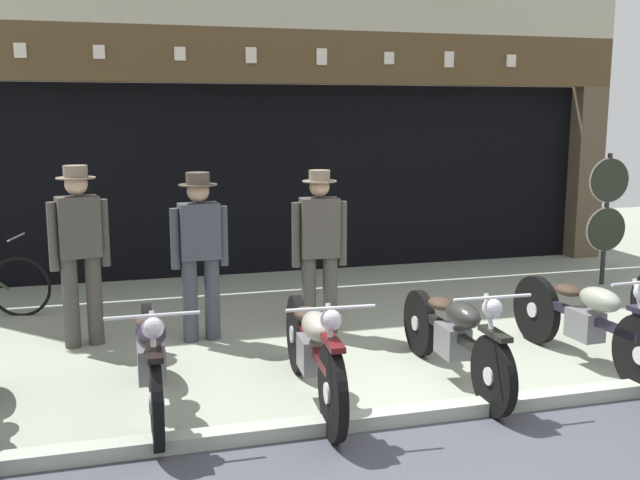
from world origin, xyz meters
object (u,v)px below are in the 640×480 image
motorcycle_center_right (587,320)px  salesman_left (80,247)px  salesman_right (319,245)px  motorcycle_left (151,357)px  advert_board_near (118,155)px  tyre_sign_pole (607,207)px  motorcycle_center (454,335)px  advert_board_far (22,152)px  motorcycle_center_left (313,348)px  shopkeeper_center (200,248)px

motorcycle_center_right → salesman_left: (-4.28, 1.82, 0.54)m
motorcycle_center_right → salesman_right: 2.59m
salesman_right → motorcycle_center_right: bearing=145.4°
motorcycle_left → advert_board_near: advert_board_near is taller
salesman_left → advert_board_near: advert_board_near is taller
motorcycle_left → tyre_sign_pole: size_ratio=1.16×
salesman_right → tyre_sign_pole: size_ratio=0.97×
motorcycle_center → tyre_sign_pole: bearing=-141.0°
motorcycle_left → advert_board_far: advert_board_far is taller
advert_board_near → salesman_right: bearing=-58.4°
motorcycle_center → advert_board_far: (-3.77, 4.69, 1.31)m
advert_board_near → motorcycle_center_left: bearing=-74.0°
motorcycle_left → motorcycle_center_right: bearing=179.7°
motorcycle_left → salesman_right: size_ratio=1.20×
motorcycle_left → salesman_right: 2.38m
motorcycle_center_right → salesman_left: bearing=-26.1°
motorcycle_center → advert_board_far: bearing=-50.3°
motorcycle_center_right → advert_board_near: 6.19m
tyre_sign_pole → motorcycle_left: bearing=-155.9°
motorcycle_center_left → shopkeeper_center: 1.99m
motorcycle_left → advert_board_near: 4.79m
advert_board_near → motorcycle_center_right: bearing=-50.1°
motorcycle_left → advert_board_near: size_ratio=1.89×
motorcycle_center → motorcycle_center_right: bearing=-177.4°
advert_board_near → motorcycle_left: bearing=-88.0°
motorcycle_center → motorcycle_center_right: motorcycle_center_right is taller
motorcycle_center → motorcycle_center_right: 1.29m
motorcycle_left → tyre_sign_pole: (5.89, 2.63, 0.60)m
motorcycle_left → tyre_sign_pole: bearing=-155.8°
salesman_left → motorcycle_center_left: bearing=119.1°
salesman_left → motorcycle_center: bearing=135.1°
tyre_sign_pole → motorcycle_center_left: bearing=-149.2°
tyre_sign_pole → shopkeeper_center: bearing=-169.6°
shopkeeper_center → motorcycle_center_right: bearing=147.1°
motorcycle_center → salesman_right: size_ratio=1.22×
motorcycle_center_right → advert_board_far: 6.99m
motorcycle_center → advert_board_near: (-2.60, 4.69, 1.25)m
shopkeeper_center → tyre_sign_pole: size_ratio=0.97×
advert_board_near → advert_board_far: advert_board_far is taller
motorcycle_center_right → advert_board_near: (-3.89, 4.65, 1.24)m
salesman_left → advert_board_far: advert_board_far is taller
advert_board_far → tyre_sign_pole: bearing=-15.4°
motorcycle_center_left → salesman_left: size_ratio=1.17×
salesman_right → advert_board_near: size_ratio=1.58×
advert_board_near → salesman_left: bearing=-97.9°
tyre_sign_pole → advert_board_near: 6.40m
motorcycle_center_right → advert_board_far: bearing=-45.7°
motorcycle_center_right → shopkeeper_center: size_ratio=1.26×
motorcycle_center_right → salesman_right: bearing=-41.4°
salesman_left → shopkeeper_center: (1.11, -0.13, -0.04)m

